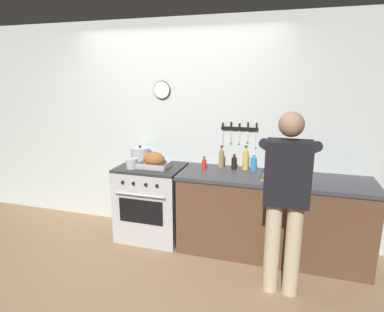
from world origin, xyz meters
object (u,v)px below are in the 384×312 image
(person_cook, at_px, (286,193))
(cutting_board, at_px, (279,178))
(bottle_cooking_oil, at_px, (246,160))
(bottle_hot_sauce, at_px, (204,164))
(roasting_pan, at_px, (154,161))
(bottle_vinegar, at_px, (221,159))
(stove, at_px, (152,202))
(stock_pot, at_px, (140,155))
(saucepan, at_px, (132,163))
(bottle_dish_soap, at_px, (254,164))
(bottle_soy_sauce, at_px, (234,163))

(person_cook, bearing_deg, cutting_board, 6.30)
(person_cook, xyz_separation_m, bottle_cooking_oil, (-0.46, 0.81, 0.06))
(cutting_board, relative_size, bottle_hot_sauce, 2.30)
(roasting_pan, bearing_deg, bottle_vinegar, 16.98)
(stove, distance_m, bottle_vinegar, 1.00)
(stock_pot, relative_size, bottle_hot_sauce, 1.54)
(roasting_pan, height_order, bottle_hot_sauce, roasting_pan)
(stock_pot, bearing_deg, bottle_cooking_oil, 2.44)
(saucepan, distance_m, bottle_hot_sauce, 0.84)
(bottle_vinegar, bearing_deg, cutting_board, -21.01)
(bottle_dish_soap, bearing_deg, person_cook, -64.95)
(stove, bearing_deg, bottle_soy_sauce, 9.57)
(bottle_soy_sauce, bearing_deg, bottle_cooking_oil, 10.65)
(saucepan, bearing_deg, cutting_board, 2.51)
(bottle_cooking_oil, relative_size, bottle_vinegar, 1.06)
(bottle_soy_sauce, bearing_deg, bottle_vinegar, 172.84)
(roasting_pan, bearing_deg, bottle_soy_sauce, 13.08)
(saucepan, distance_m, bottle_cooking_oil, 1.31)
(person_cook, xyz_separation_m, bottle_vinegar, (-0.74, 0.81, 0.06))
(saucepan, bearing_deg, person_cook, -15.48)
(bottle_soy_sauce, bearing_deg, roasting_pan, -166.92)
(person_cook, distance_m, bottle_soy_sauce, 0.98)
(stove, bearing_deg, bottle_dish_soap, 8.10)
(bottle_cooking_oil, bearing_deg, person_cook, -60.20)
(bottle_cooking_oil, height_order, bottle_vinegar, bottle_cooking_oil)
(bottle_hot_sauce, bearing_deg, stove, -176.48)
(roasting_pan, relative_size, bottle_soy_sauce, 1.98)
(person_cook, bearing_deg, bottle_cooking_oil, 27.64)
(cutting_board, bearing_deg, saucepan, -177.49)
(roasting_pan, bearing_deg, bottle_cooking_oil, 12.78)
(bottle_cooking_oil, xyz_separation_m, bottle_dish_soap, (0.09, -0.02, -0.03))
(saucepan, bearing_deg, bottle_hot_sauce, 12.70)
(saucepan, height_order, bottle_cooking_oil, bottle_cooking_oil)
(stove, bearing_deg, cutting_board, -2.81)
(saucepan, bearing_deg, roasting_pan, 22.37)
(stove, xyz_separation_m, bottle_vinegar, (0.81, 0.18, 0.56))
(stock_pot, relative_size, bottle_soy_sauce, 1.36)
(saucepan, relative_size, bottle_vinegar, 0.51)
(bottle_hot_sauce, bearing_deg, stock_pot, 173.77)
(cutting_board, bearing_deg, bottle_dish_soap, 140.10)
(bottle_dish_soap, bearing_deg, bottle_cooking_oil, 169.27)
(roasting_pan, height_order, saucepan, roasting_pan)
(stock_pot, distance_m, bottle_vinegar, 1.01)
(stock_pot, relative_size, bottle_dish_soap, 1.22)
(bottle_hot_sauce, bearing_deg, bottle_soy_sauce, 20.93)
(person_cook, xyz_separation_m, roasting_pan, (-1.49, 0.58, 0.03))
(bottle_cooking_oil, xyz_separation_m, bottle_vinegar, (-0.28, -0.00, -0.01))
(cutting_board, relative_size, bottle_soy_sauce, 2.02)
(person_cook, height_order, bottle_dish_soap, person_cook)
(stove, relative_size, cutting_board, 2.50)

